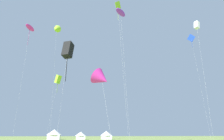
{
  "coord_description": "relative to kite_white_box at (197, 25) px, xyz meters",
  "views": [
    {
      "loc": [
        -6.2,
        -3.73,
        1.66
      ],
      "look_at": [
        0.0,
        32.0,
        13.82
      ],
      "focal_mm": 30.88,
      "sensor_mm": 36.0,
      "label": 1
    }
  ],
  "objects": [
    {
      "name": "kite_white_box",
      "position": [
        0.0,
        0.0,
        0.0
      ],
      "size": [
        2.52,
        2.47,
        29.54
      ],
      "color": "white",
      "rests_on": "ground"
    },
    {
      "name": "kite_lime_diamond",
      "position": [
        -20.8,
        -0.43,
        2.46
      ],
      "size": [
        2.5,
        2.06,
        32.72
      ],
      "color": "#99DB2D",
      "rests_on": "ground"
    },
    {
      "name": "kite_purple_parafoil",
      "position": [
        -21.13,
        -4.66,
        -1.93
      ],
      "size": [
        3.27,
        4.07,
        27.07
      ],
      "color": "purple",
      "rests_on": "ground"
    },
    {
      "name": "kite_lime_delta",
      "position": [
        -37.29,
        17.95,
        5.58
      ],
      "size": [
        2.91,
        3.32,
        35.48
      ],
      "color": "#99DB2D",
      "rests_on": "ground"
    },
    {
      "name": "kite_blue_diamond",
      "position": [
        5.71,
        11.37,
        2.33
      ],
      "size": [
        1.52,
        2.98,
        32.49
      ],
      "color": "blue",
      "rests_on": "ground"
    },
    {
      "name": "kite_black_box",
      "position": [
        -31.16,
        -9.62,
        -13.74
      ],
      "size": [
        1.97,
        3.18,
        16.08
      ],
      "color": "black",
      "rests_on": "ground"
    },
    {
      "name": "kite_magenta_parafoil",
      "position": [
        -43.59,
        11.72,
        1.68
      ],
      "size": [
        2.62,
        4.13,
        30.76
      ],
      "color": "#E02DA3",
      "rests_on": "ground"
    },
    {
      "name": "kite_lime_box",
      "position": [
        -35.73,
        21.18,
        -10.32
      ],
      "size": [
        2.88,
        2.8,
        19.54
      ],
      "color": "#99DB2D",
      "rests_on": "ground"
    },
    {
      "name": "kite_magenta_delta",
      "position": [
        -26.16,
        -14.81,
        -19.79
      ],
      "size": [
        3.55,
        4.17,
        10.06
      ],
      "color": "#E02DA3",
      "rests_on": "ground"
    },
    {
      "name": "festival_tent_left",
      "position": [
        -36.6,
        32.26,
        -26.58
      ],
      "size": [
        5.05,
        5.05,
        3.28
      ],
      "color": "white",
      "rests_on": "ground"
    },
    {
      "name": "festival_tent_center",
      "position": [
        -27.67,
        32.26,
        -26.99
      ],
      "size": [
        3.9,
        3.9,
        2.54
      ],
      "color": "white",
      "rests_on": "ground"
    },
    {
      "name": "festival_tent_right",
      "position": [
        -18.67,
        32.26,
        -26.84
      ],
      "size": [
        4.33,
        4.33,
        2.82
      ],
      "color": "white",
      "rests_on": "ground"
    }
  ]
}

